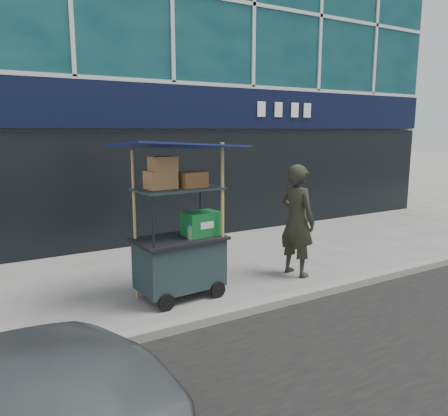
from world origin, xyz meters
TOP-DOWN VIEW (x-y plane):
  - ground at (0.00, 0.00)m, footprint 80.00×80.00m
  - curb at (0.00, -0.20)m, footprint 80.00×0.18m
  - vendor_cart at (-1.29, 0.82)m, footprint 1.80×1.33m
  - vendor_man at (0.79, 0.73)m, footprint 0.56×0.75m

SIDE VIEW (x-z plane):
  - ground at x=0.00m, z-range 0.00..0.00m
  - curb at x=0.00m, z-range 0.00..0.12m
  - vendor_cart at x=-1.29m, z-range -0.34..1.96m
  - vendor_man at x=0.79m, z-range 0.00..1.88m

